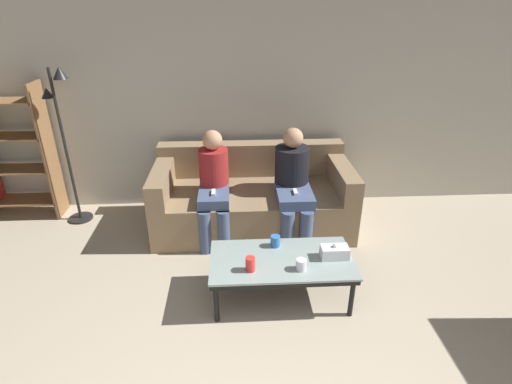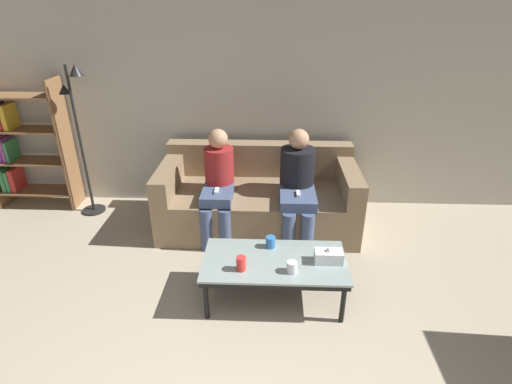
# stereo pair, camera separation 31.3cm
# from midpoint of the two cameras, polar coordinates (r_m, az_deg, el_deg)

# --- Properties ---
(wall_back) EXTENTS (12.00, 0.06, 2.60)m
(wall_back) POSITION_cam_midpoint_polar(r_m,az_deg,el_deg) (4.54, -2.93, 13.66)
(wall_back) COLOR #B7B2A3
(wall_back) RESTS_ON ground_plane
(couch) EXTENTS (2.06, 1.00, 0.82)m
(couch) POSITION_cam_midpoint_polar(r_m,az_deg,el_deg) (4.33, -2.55, -0.96)
(couch) COLOR #897051
(couch) RESTS_ON ground_plane
(coffee_table) EXTENTS (1.15, 0.60, 0.39)m
(coffee_table) POSITION_cam_midpoint_polar(r_m,az_deg,el_deg) (3.26, 0.89, -10.13)
(coffee_table) COLOR #8C9E99
(coffee_table) RESTS_ON ground_plane
(cup_near_left) EXTENTS (0.08, 0.08, 0.10)m
(cup_near_left) POSITION_cam_midpoint_polar(r_m,az_deg,el_deg) (3.36, 0.10, -7.10)
(cup_near_left) COLOR #3372BF
(cup_near_left) RESTS_ON coffee_table
(cup_near_right) EXTENTS (0.08, 0.08, 0.09)m
(cup_near_right) POSITION_cam_midpoint_polar(r_m,az_deg,el_deg) (3.10, 3.56, -10.39)
(cup_near_right) COLOR silver
(cup_near_right) RESTS_ON coffee_table
(cup_far_center) EXTENTS (0.07, 0.07, 0.12)m
(cup_far_center) POSITION_cam_midpoint_polar(r_m,az_deg,el_deg) (3.08, -3.76, -10.32)
(cup_far_center) COLOR red
(cup_far_center) RESTS_ON coffee_table
(tissue_box) EXTENTS (0.22, 0.12, 0.13)m
(tissue_box) POSITION_cam_midpoint_polar(r_m,az_deg,el_deg) (3.25, 8.45, -8.56)
(tissue_box) COLOR white
(tissue_box) RESTS_ON coffee_table
(standing_lamp) EXTENTS (0.31, 0.26, 1.68)m
(standing_lamp) POSITION_cam_midpoint_polar(r_m,az_deg,el_deg) (4.66, -27.52, 7.65)
(standing_lamp) COLOR black
(standing_lamp) RESTS_ON ground_plane
(seated_person_left_end) EXTENTS (0.31, 0.64, 1.11)m
(seated_person_left_end) POSITION_cam_midpoint_polar(r_m,az_deg,el_deg) (4.02, -8.27, 1.11)
(seated_person_left_end) COLOR #47567A
(seated_person_left_end) RESTS_ON ground_plane
(seated_person_mid_left) EXTENTS (0.35, 0.72, 1.12)m
(seated_person_mid_left) POSITION_cam_midpoint_polar(r_m,az_deg,el_deg) (4.03, 3.11, 1.61)
(seated_person_mid_left) COLOR #47567A
(seated_person_mid_left) RESTS_ON ground_plane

